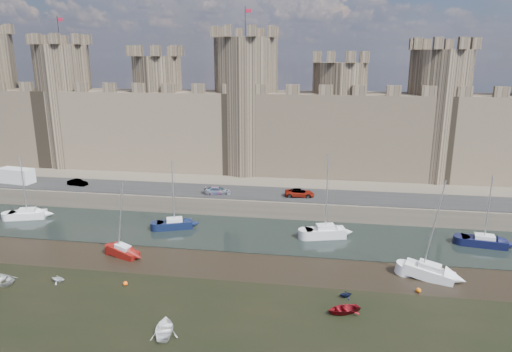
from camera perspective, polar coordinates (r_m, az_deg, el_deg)
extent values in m
plane|color=black|center=(41.63, -16.66, -18.75)|extent=(160.00, 160.00, 0.00)
cube|color=black|center=(61.57, -7.08, -6.79)|extent=(160.00, 12.00, 0.08)
cube|color=#4C443A|center=(94.80, -1.15, 1.81)|extent=(160.00, 60.00, 2.50)
cube|color=black|center=(69.87, -4.91, -1.91)|extent=(160.00, 7.00, 0.10)
cube|color=#42382B|center=(81.64, -2.67, 5.58)|extent=(100.00, 9.00, 14.00)
cylinder|color=#42382B|center=(92.98, -22.60, 8.09)|extent=(10.00, 10.00, 22.00)
cylinder|color=black|center=(92.64, -23.46, 16.38)|extent=(0.10, 0.10, 5.00)
cube|color=#A5162F|center=(92.49, -23.30, 17.53)|extent=(1.00, 0.03, 0.60)
cylinder|color=#42382B|center=(85.14, -12.04, 7.69)|extent=(9.00, 9.00, 20.00)
cylinder|color=#42382B|center=(80.66, -1.30, 8.70)|extent=(11.00, 11.00, 23.00)
cylinder|color=black|center=(80.38, -1.36, 18.67)|extent=(0.10, 0.10, 5.00)
cube|color=#A5162F|center=(80.44, -0.99, 19.96)|extent=(1.00, 0.03, 0.60)
cylinder|color=#42382B|center=(79.63, 10.20, 6.94)|extent=(9.00, 9.00, 19.00)
cylinder|color=#42382B|center=(81.43, 21.64, 7.02)|extent=(10.00, 10.00, 21.00)
imported|color=gray|center=(84.90, -28.65, -0.29)|extent=(3.77, 1.86, 1.24)
imported|color=gray|center=(77.91, -21.42, -0.76)|extent=(3.40, 1.64, 1.07)
imported|color=gray|center=(68.37, -4.82, -1.82)|extent=(4.15, 2.26, 1.14)
imported|color=gray|center=(67.15, 5.47, -2.12)|extent=(4.52, 2.43, 1.20)
cube|color=silver|center=(83.42, -27.76, 0.01)|extent=(5.87, 2.98, 2.45)
cube|color=silver|center=(72.98, -26.65, -4.37)|extent=(5.28, 3.36, 1.00)
cube|color=silver|center=(72.76, -26.72, -3.83)|extent=(2.50, 1.96, 0.46)
cylinder|color=silver|center=(71.72, -27.07, -0.88)|extent=(0.14, 0.14, 8.22)
cube|color=black|center=(62.54, -10.12, -6.03)|extent=(4.98, 3.31, 1.01)
cube|color=silver|center=(62.28, -10.15, -5.39)|extent=(2.37, 1.90, 0.46)
cylinder|color=silver|center=(61.05, -10.32, -1.94)|extent=(0.14, 0.14, 8.29)
cube|color=silver|center=(59.28, 8.65, -7.06)|extent=(5.38, 3.22, 1.19)
cube|color=silver|center=(58.97, 8.68, -6.28)|extent=(2.52, 1.92, 0.54)
cylinder|color=silver|center=(57.49, 8.86, -2.02)|extent=(0.14, 0.14, 9.70)
cube|color=black|center=(62.72, 26.60, -7.39)|extent=(5.32, 2.72, 0.97)
cube|color=silver|center=(62.48, 26.67, -6.79)|extent=(2.44, 1.71, 0.44)
cylinder|color=silver|center=(61.30, 27.07, -3.52)|extent=(0.14, 0.14, 7.94)
cube|color=#660F0B|center=(55.76, -16.25, -9.16)|extent=(4.11, 2.69, 0.98)
cube|color=silver|center=(55.48, -16.30, -8.49)|extent=(1.96, 1.56, 0.44)
cylinder|color=silver|center=(54.14, -16.59, -4.82)|extent=(0.14, 0.14, 7.98)
cube|color=silver|center=(51.93, 20.82, -11.29)|extent=(5.32, 3.35, 1.17)
cube|color=silver|center=(51.58, 20.91, -10.44)|extent=(2.51, 1.96, 0.53)
cylinder|color=silver|center=(49.90, 21.38, -5.74)|extent=(0.14, 0.14, 9.56)
imported|color=silver|center=(41.05, -11.33, -18.34)|extent=(3.00, 3.65, 0.66)
imported|color=silver|center=(52.14, -23.52, -11.72)|extent=(1.45, 1.25, 0.76)
imported|color=maroon|center=(43.73, 10.83, -16.08)|extent=(3.77, 3.39, 0.64)
imported|color=black|center=(46.17, 11.17, -14.29)|extent=(1.67, 1.59, 0.69)
sphere|color=#FC550B|center=(49.26, -16.03, -12.79)|extent=(0.48, 0.48, 0.48)
sphere|color=#DA5F09|center=(48.90, 19.66, -13.30)|extent=(0.50, 0.50, 0.50)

